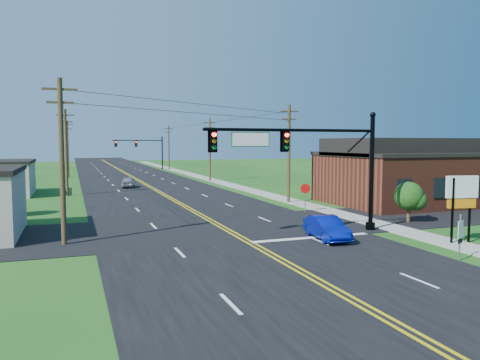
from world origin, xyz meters
name	(u,v)px	position (x,y,z in m)	size (l,w,h in m)	color
ground	(307,278)	(0.00, 0.00, 0.00)	(260.00, 260.00, 0.00)	#154513
road_main	(140,182)	(0.00, 50.00, 0.02)	(16.00, 220.00, 0.04)	black
road_cross	(220,228)	(0.00, 12.00, 0.02)	(70.00, 10.00, 0.04)	black
sidewalk	(233,185)	(10.50, 40.00, 0.04)	(2.00, 160.00, 0.08)	gray
signal_mast_main	(309,156)	(4.34, 8.00, 4.75)	(11.30, 0.60, 7.48)	black
signal_mast_far	(141,148)	(4.44, 80.00, 4.55)	(10.98, 0.60, 7.48)	black
brick_building	(409,178)	(20.00, 18.00, 2.35)	(14.20, 11.20, 4.70)	maroon
utility_pole_left_a	(62,158)	(-9.50, 10.00, 4.72)	(1.80, 0.28, 9.00)	#3B2C1B
utility_pole_left_b	(66,151)	(-9.50, 35.00, 4.72)	(1.80, 0.28, 9.00)	#3B2C1B
utility_pole_left_c	(68,148)	(-9.50, 62.00, 4.72)	(1.80, 0.28, 9.00)	#3B2C1B
utility_pole_right_a	(289,152)	(9.80, 22.00, 4.72)	(1.80, 0.28, 9.00)	#3B2C1B
utility_pole_right_b	(210,148)	(9.80, 48.00, 4.72)	(1.80, 0.28, 9.00)	#3B2C1B
utility_pole_right_c	(169,147)	(9.80, 78.00, 4.72)	(1.80, 0.28, 9.00)	#3B2C1B
tree_right_back	(326,171)	(16.00, 26.00, 2.60)	(3.00, 3.00, 4.10)	#3B2C1B
shrub_corner	(409,196)	(13.00, 9.50, 1.85)	(2.00, 2.00, 2.86)	#3B2C1B
tree_left	(2,188)	(-14.00, 22.00, 2.16)	(2.40, 2.40, 3.37)	#3B2C1B
blue_car	(327,228)	(4.66, 6.36, 0.66)	(1.40, 4.01, 1.32)	#061594
distant_car	(128,182)	(-2.49, 41.94, 0.66)	(1.56, 3.87, 1.32)	#A1A0A5
route_sign	(460,234)	(8.06, -0.02, 1.30)	(0.52, 0.25, 2.22)	slate
stop_sign	(305,192)	(8.50, 16.25, 1.67)	(0.78, 0.34, 2.32)	slate
pylon_sign	(462,194)	(11.12, 3.00, 2.74)	(1.84, 0.57, 3.76)	black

